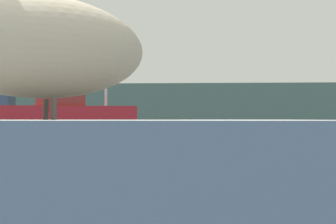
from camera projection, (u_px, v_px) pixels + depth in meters
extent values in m
cube|color=#5B664C|center=(187.00, 105.00, 75.36)|extent=(140.00, 17.20, 6.12)
cube|color=gray|center=(38.00, 196.00, 2.39)|extent=(3.04, 2.57, 0.80)
ellipsoid|color=gray|center=(39.00, 46.00, 2.40)|extent=(1.28, 1.06, 0.55)
cylinder|color=#4C4742|center=(54.00, 109.00, 2.35)|extent=(0.03, 0.03, 0.11)
cylinder|color=#4C4742|center=(46.00, 109.00, 2.51)|extent=(0.03, 0.03, 0.11)
cube|color=red|center=(62.00, 121.00, 20.43)|extent=(6.88, 3.48, 1.39)
cube|color=maroon|center=(62.00, 92.00, 20.45)|extent=(2.44, 2.01, 1.26)
cylinder|color=#B2B2B2|center=(106.00, 63.00, 20.83)|extent=(0.12, 0.12, 3.96)
cube|color=yellow|center=(6.00, 120.00, 44.78)|extent=(5.89, 3.03, 1.49)
cube|color=#2D333D|center=(2.00, 104.00, 44.95)|extent=(2.49, 1.75, 1.65)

